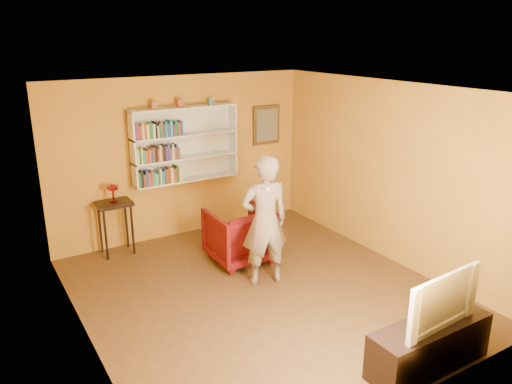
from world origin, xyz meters
TOP-DOWN VIEW (x-y plane):
  - room_shell at (0.00, 0.00)m, footprint 5.30×5.80m
  - bookshelf at (0.00, 2.41)m, footprint 1.80×0.29m
  - books_row_lower at (-0.49, 2.30)m, footprint 0.71×0.19m
  - books_row_middle at (-0.51, 2.31)m, footprint 0.71×0.19m
  - books_row_upper at (-0.46, 2.31)m, footprint 0.78×0.19m
  - ornament_left at (-0.50, 2.35)m, footprint 0.09×0.09m
  - ornament_centre at (-0.06, 2.35)m, footprint 0.09×0.09m
  - ornament_right at (0.48, 2.35)m, footprint 0.08×0.08m
  - framed_painting at (1.65, 2.46)m, footprint 0.55×0.05m
  - console_table at (-1.27, 2.25)m, footprint 0.52×0.40m
  - ruby_lustre at (-1.27, 2.25)m, footprint 0.18×0.18m
  - armchair at (0.25, 1.01)m, footprint 0.91×0.93m
  - person at (0.20, 0.23)m, footprint 0.74×0.57m
  - game_remote at (-0.03, -0.12)m, footprint 0.04×0.15m
  - tv_cabinet at (0.65, -2.25)m, footprint 1.42×0.43m
  - television at (0.65, -2.25)m, footprint 1.05×0.21m

SIDE VIEW (x-z plane):
  - tv_cabinet at x=0.65m, z-range 0.00..0.51m
  - armchair at x=0.25m, z-range 0.00..0.83m
  - console_table at x=-1.27m, z-range 0.28..1.14m
  - television at x=0.65m, z-range 0.51..1.11m
  - person at x=0.20m, z-range 0.00..1.83m
  - room_shell at x=0.00m, z-range -0.42..2.46m
  - ruby_lustre at x=-1.27m, z-range 0.92..1.20m
  - books_row_lower at x=-0.49m, z-range 1.00..1.27m
  - books_row_middle at x=-0.51m, z-range 1.38..1.64m
  - game_remote at x=-0.03m, z-range 1.49..1.53m
  - bookshelf at x=0.00m, z-range 0.98..2.21m
  - framed_painting at x=1.65m, z-range 1.40..2.10m
  - books_row_upper at x=-0.46m, z-range 1.76..2.02m
  - ornament_right at x=0.48m, z-range 2.21..2.32m
  - ornament_left at x=-0.50m, z-range 2.21..2.34m
  - ornament_centre at x=-0.06m, z-range 2.21..2.34m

